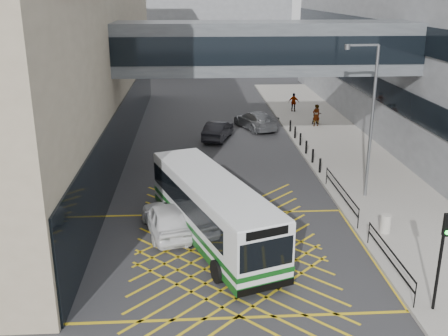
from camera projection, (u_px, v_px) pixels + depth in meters
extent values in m
plane|color=#333335|center=(230.00, 256.00, 22.32)|extent=(120.00, 120.00, 0.00)
cube|color=black|center=(128.00, 123.00, 36.46)|extent=(0.10, 41.50, 4.00)
cube|color=black|center=(350.00, 75.00, 44.43)|extent=(0.10, 43.50, 1.60)
cube|color=black|center=(354.00, 26.00, 43.16)|extent=(0.10, 43.50, 1.60)
cube|color=gray|center=(187.00, 4.00, 76.07)|extent=(28.00, 16.00, 18.00)
cube|color=#4E5358|center=(266.00, 47.00, 31.44)|extent=(20.00, 4.00, 3.00)
cube|color=black|center=(270.00, 51.00, 29.53)|extent=(19.50, 0.06, 1.60)
cube|color=black|center=(261.00, 44.00, 33.36)|extent=(19.50, 0.06, 1.60)
cube|color=#9E9990|center=(341.00, 150.00, 37.00)|extent=(6.00, 54.00, 0.16)
cube|color=gold|center=(230.00, 255.00, 22.32)|extent=(12.00, 9.00, 0.01)
cube|color=white|center=(212.00, 209.00, 23.14)|extent=(5.66, 10.39, 2.51)
cube|color=#0E4714|center=(213.00, 231.00, 23.49)|extent=(5.70, 10.43, 0.32)
cube|color=#0E4714|center=(213.00, 221.00, 23.33)|extent=(5.72, 10.44, 0.20)
cube|color=black|center=(208.00, 198.00, 23.52)|extent=(5.27, 9.18, 0.97)
cube|color=black|center=(266.00, 254.00, 18.64)|extent=(2.03, 0.80, 1.11)
cube|color=black|center=(267.00, 233.00, 18.36)|extent=(1.59, 0.62, 0.32)
cube|color=white|center=(212.00, 182.00, 22.73)|extent=(5.61, 10.29, 0.09)
cube|color=black|center=(266.00, 287.00, 19.06)|extent=(2.21, 0.88, 0.28)
cube|color=black|center=(176.00, 193.00, 27.93)|extent=(2.21, 0.88, 0.28)
cylinder|color=black|center=(217.00, 271.00, 20.15)|extent=(0.56, 0.96, 0.93)
cylinder|color=black|center=(271.00, 260.00, 21.03)|extent=(0.56, 0.96, 0.93)
cylinder|color=black|center=(168.00, 211.00, 25.63)|extent=(0.56, 0.96, 0.93)
cylinder|color=black|center=(212.00, 204.00, 26.51)|extent=(0.56, 0.96, 0.93)
imported|color=white|center=(166.00, 218.00, 24.17)|extent=(3.05, 5.08, 1.51)
imported|color=black|center=(218.00, 130.00, 39.73)|extent=(3.00, 4.79, 1.40)
imported|color=gray|center=(255.00, 120.00, 42.69)|extent=(3.67, 5.36, 1.54)
cylinder|color=black|center=(439.00, 269.00, 17.81)|extent=(0.13, 0.13, 3.12)
cube|color=black|center=(447.00, 225.00, 17.07)|extent=(0.28, 0.20, 0.78)
sphere|color=#19E533|center=(447.00, 233.00, 17.05)|extent=(0.17, 0.17, 0.15)
cylinder|color=slate|center=(372.00, 124.00, 27.22)|extent=(0.17, 0.17, 8.02)
cube|color=slate|center=(363.00, 45.00, 25.85)|extent=(1.61, 0.18, 0.10)
cylinder|color=slate|center=(347.00, 47.00, 25.79)|extent=(0.29, 0.29, 0.25)
cylinder|color=#ADA89E|center=(385.00, 224.00, 23.99)|extent=(0.50, 0.50, 0.87)
cube|color=black|center=(390.00, 250.00, 20.43)|extent=(0.05, 5.00, 0.05)
cube|color=black|center=(389.00, 259.00, 20.56)|extent=(0.05, 5.00, 0.05)
cube|color=black|center=(341.00, 187.00, 27.05)|extent=(0.05, 6.00, 0.05)
cube|color=black|center=(341.00, 194.00, 27.18)|extent=(0.05, 6.00, 0.05)
cylinder|color=black|center=(415.00, 295.00, 18.21)|extent=(0.04, 0.04, 1.00)
cylinder|color=black|center=(369.00, 233.00, 22.94)|extent=(0.04, 0.04, 1.00)
cylinder|color=black|center=(358.00, 219.00, 24.36)|extent=(0.04, 0.04, 1.00)
cylinder|color=black|center=(327.00, 176.00, 30.03)|extent=(0.04, 0.04, 1.00)
cylinder|color=black|center=(320.00, 166.00, 31.95)|extent=(0.14, 0.14, 0.90)
cylinder|color=black|center=(313.00, 156.00, 33.84)|extent=(0.14, 0.14, 0.90)
cylinder|color=black|center=(306.00, 147.00, 35.73)|extent=(0.14, 0.14, 0.90)
cylinder|color=black|center=(300.00, 139.00, 37.62)|extent=(0.14, 0.14, 0.90)
cylinder|color=black|center=(295.00, 132.00, 39.51)|extent=(0.14, 0.14, 0.90)
cylinder|color=black|center=(290.00, 126.00, 41.40)|extent=(0.14, 0.14, 0.90)
imported|color=gray|center=(316.00, 115.00, 42.91)|extent=(0.83, 0.69, 1.79)
imported|color=gray|center=(317.00, 114.00, 43.59)|extent=(0.85, 0.55, 1.64)
imported|color=gray|center=(294.00, 102.00, 48.16)|extent=(1.09, 0.74, 1.69)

